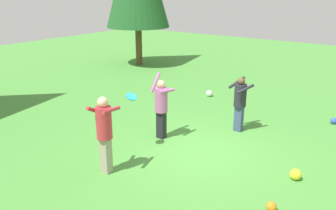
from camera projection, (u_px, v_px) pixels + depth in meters
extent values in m
plane|color=#478C38|center=(199.00, 151.00, 8.85)|extent=(40.00, 40.00, 0.00)
cube|color=black|center=(161.00, 125.00, 9.53)|extent=(0.19, 0.22, 0.76)
cylinder|color=#A85693|center=(161.00, 100.00, 9.31)|extent=(0.34, 0.34, 0.66)
sphere|color=tan|center=(161.00, 84.00, 9.17)|extent=(0.21, 0.21, 0.21)
cylinder|color=#A85693|center=(167.00, 91.00, 9.09)|extent=(0.57, 0.13, 0.12)
cylinder|color=#A85693|center=(155.00, 82.00, 9.29)|extent=(0.38, 0.12, 0.51)
cube|color=gray|center=(106.00, 155.00, 7.73)|extent=(0.19, 0.22, 0.82)
cylinder|color=#B72D38|center=(104.00, 123.00, 7.49)|extent=(0.34, 0.34, 0.71)
sphere|color=beige|center=(103.00, 102.00, 7.34)|extent=(0.23, 0.23, 0.23)
cylinder|color=#B72D38|center=(95.00, 111.00, 7.49)|extent=(0.58, 0.20, 0.35)
cylinder|color=#B72D38|center=(111.00, 110.00, 7.31)|extent=(0.62, 0.21, 0.16)
cube|color=#38476B|center=(239.00, 119.00, 10.00)|extent=(0.19, 0.22, 0.74)
cylinder|color=#23232D|center=(240.00, 95.00, 9.78)|extent=(0.34, 0.34, 0.64)
sphere|color=brown|center=(241.00, 81.00, 9.65)|extent=(0.21, 0.21, 0.21)
cylinder|color=#23232D|center=(245.00, 89.00, 9.54)|extent=(0.51, 0.34, 0.24)
cylinder|color=#23232D|center=(237.00, 82.00, 9.85)|extent=(0.49, 0.33, 0.32)
cylinder|color=#2393D1|center=(131.00, 97.00, 8.45)|extent=(0.31, 0.29, 0.15)
sphere|color=orange|center=(271.00, 207.00, 6.46)|extent=(0.19, 0.19, 0.19)
sphere|color=blue|center=(334.00, 121.00, 10.59)|extent=(0.19, 0.19, 0.19)
sphere|color=white|center=(209.00, 93.00, 13.23)|extent=(0.24, 0.24, 0.24)
sphere|color=yellow|center=(296.00, 174.00, 7.52)|extent=(0.24, 0.24, 0.24)
cylinder|color=brown|center=(138.00, 30.00, 18.15)|extent=(0.34, 0.34, 3.56)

